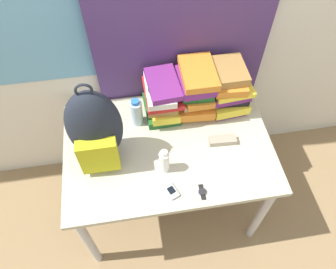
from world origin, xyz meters
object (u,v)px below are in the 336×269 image
(book_stack_right, at_px, (228,88))
(cell_phone, at_px, (171,191))
(book_stack_left, at_px, (162,98))
(sunscreen_bottle, at_px, (164,161))
(sunglasses_case, at_px, (222,140))
(sports_bottle, at_px, (153,104))
(book_stack_center, at_px, (196,90))
(water_bottle, at_px, (136,112))
(backpack, at_px, (95,130))
(wristwatch, at_px, (202,192))

(book_stack_right, xyz_separation_m, cell_phone, (-0.41, -0.52, -0.13))
(book_stack_left, relative_size, sunscreen_bottle, 1.69)
(book_stack_right, xyz_separation_m, sunglasses_case, (-0.08, -0.27, -0.12))
(book_stack_left, xyz_separation_m, sports_bottle, (-0.05, -0.03, -0.01))
(book_stack_right, bearing_deg, sports_bottle, -176.67)
(book_stack_center, distance_m, water_bottle, 0.36)
(cell_phone, xyz_separation_m, sunglasses_case, (0.33, 0.25, 0.01))
(backpack, xyz_separation_m, sunscreen_bottle, (0.32, -0.14, -0.15))
(water_bottle, height_order, sunscreen_bottle, water_bottle)
(book_stack_left, height_order, sports_bottle, book_stack_left)
(book_stack_right, relative_size, cell_phone, 2.96)
(backpack, height_order, water_bottle, backpack)
(cell_phone, bearing_deg, book_stack_left, 86.50)
(book_stack_right, bearing_deg, water_bottle, -174.75)
(backpack, relative_size, book_stack_center, 1.72)
(sports_bottle, xyz_separation_m, sunscreen_bottle, (0.01, -0.36, -0.04))
(book_stack_left, height_order, sunglasses_case, book_stack_left)
(sports_bottle, bearing_deg, book_stack_center, 6.04)
(sports_bottle, bearing_deg, book_stack_left, 26.18)
(book_stack_right, distance_m, sunscreen_bottle, 0.58)
(cell_phone, bearing_deg, sports_bottle, 92.40)
(sports_bottle, distance_m, sunglasses_case, 0.44)
(book_stack_right, bearing_deg, cell_phone, -128.49)
(backpack, height_order, cell_phone, backpack)
(sports_bottle, bearing_deg, sunglasses_case, -34.57)
(book_stack_right, relative_size, sunscreen_bottle, 1.78)
(water_bottle, distance_m, sunglasses_case, 0.50)
(book_stack_center, distance_m, sunscreen_bottle, 0.46)
(water_bottle, xyz_separation_m, sunscreen_bottle, (0.11, -0.33, -0.01))
(book_stack_right, bearing_deg, sunscreen_bottle, -138.15)
(backpack, relative_size, cell_phone, 5.38)
(sunscreen_bottle, relative_size, cell_phone, 1.66)
(book_stack_left, height_order, cell_phone, book_stack_left)
(book_stack_right, bearing_deg, wristwatch, -115.45)
(book_stack_right, distance_m, cell_phone, 0.68)
(book_stack_right, height_order, sports_bottle, book_stack_right)
(book_stack_left, bearing_deg, book_stack_center, 0.04)
(book_stack_left, relative_size, sports_bottle, 1.15)
(book_stack_left, height_order, book_stack_right, book_stack_right)
(sports_bottle, xyz_separation_m, cell_phone, (0.02, -0.49, -0.11))
(water_bottle, relative_size, sports_bottle, 0.76)
(water_bottle, height_order, sports_bottle, sports_bottle)
(backpack, bearing_deg, sunscreen_bottle, -23.55)
(wristwatch, bearing_deg, sports_bottle, 108.38)
(sunscreen_bottle, bearing_deg, book_stack_right, 41.85)
(sunglasses_case, bearing_deg, backpack, 178.16)
(book_stack_center, bearing_deg, sports_bottle, -173.96)
(book_stack_left, bearing_deg, backpack, -146.02)
(backpack, relative_size, water_bottle, 2.89)
(sunglasses_case, distance_m, wristwatch, 0.33)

